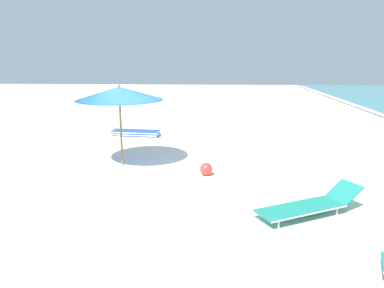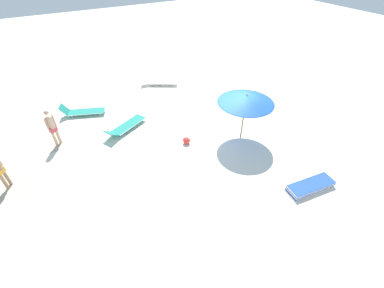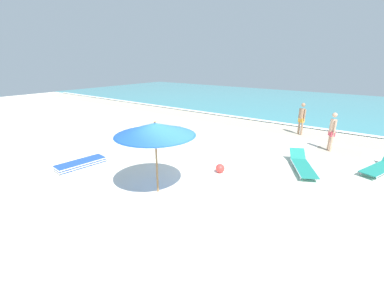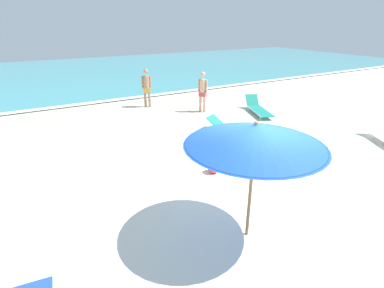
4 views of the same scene
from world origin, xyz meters
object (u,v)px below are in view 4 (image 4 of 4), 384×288
sun_lounger_beside_umbrella (237,128)px  beach_ball (214,167)px  sun_lounger_under_umbrella (258,109)px  beachgoer_shoreline_child (147,86)px  beach_umbrella (255,135)px  beachgoer_wading_adult (203,90)px

sun_lounger_beside_umbrella → beach_ball: sun_lounger_beside_umbrella is taller
sun_lounger_under_umbrella → sun_lounger_beside_umbrella: sun_lounger_under_umbrella is taller
sun_lounger_under_umbrella → sun_lounger_beside_umbrella: bearing=-126.2°
sun_lounger_beside_umbrella → beachgoer_shoreline_child: size_ratio=1.29×
beach_ball → sun_lounger_beside_umbrella: bearing=41.2°
beachgoer_shoreline_child → beach_umbrella: bearing=108.8°
beach_umbrella → beach_ball: 3.16m
beach_umbrella → beach_ball: size_ratio=7.19×
beachgoer_wading_adult → beach_umbrella: bearing=-59.7°
sun_lounger_under_umbrella → beach_ball: size_ratio=6.61×
beach_ball → beachgoer_shoreline_child: bearing=82.3°
sun_lounger_beside_umbrella → beachgoer_wading_adult: 3.14m
beachgoer_wading_adult → beachgoer_shoreline_child: size_ratio=1.00×
sun_lounger_under_umbrella → beach_ball: bearing=-122.1°
beach_umbrella → beach_ball: bearing=70.8°
beach_umbrella → beachgoer_shoreline_child: 9.66m
beach_umbrella → sun_lounger_under_umbrella: bearing=47.2°
beach_umbrella → sun_lounger_under_umbrella: beach_umbrella is taller
sun_lounger_under_umbrella → beachgoer_wading_adult: 2.58m
beachgoer_shoreline_child → beach_ball: bearing=111.8°
beach_umbrella → beach_ball: (0.84, 2.41, -1.87)m
sun_lounger_beside_umbrella → beachgoer_shoreline_child: 5.22m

